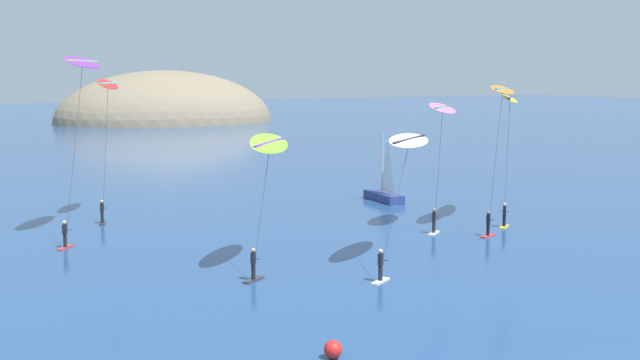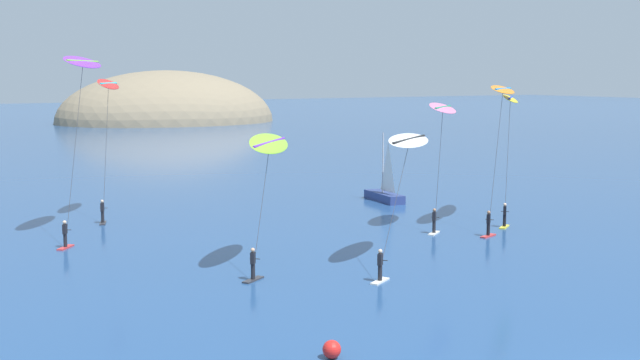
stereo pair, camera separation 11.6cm
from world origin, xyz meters
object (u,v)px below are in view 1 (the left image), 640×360
at_px(kitesurfer_orange, 502,100).
at_px(kitesurfer_pink, 442,117).
at_px(kitesurfer_yellow, 510,108).
at_px(kitesurfer_lime, 269,151).
at_px(kitesurfer_purple, 81,73).
at_px(marker_buoy, 333,349).
at_px(kitesurfer_red, 107,96).
at_px(kitesurfer_white, 408,148).
at_px(sailboat_near, 382,193).

xyz_separation_m(kitesurfer_orange, kitesurfer_pink, (-3.76, 1.71, -1.11)).
bearing_deg(kitesurfer_pink, kitesurfer_yellow, 3.75).
xyz_separation_m(kitesurfer_orange, kitesurfer_yellow, (2.87, 2.14, -0.70)).
bearing_deg(kitesurfer_lime, kitesurfer_pink, 13.76).
relative_size(kitesurfer_purple, kitesurfer_pink, 1.35).
bearing_deg(marker_buoy, kitesurfer_yellow, 34.47).
height_order(kitesurfer_yellow, kitesurfer_pink, kitesurfer_yellow).
xyz_separation_m(kitesurfer_lime, kitesurfer_red, (-2.80, 19.98, 2.56)).
height_order(kitesurfer_orange, kitesurfer_white, kitesurfer_orange).
xyz_separation_m(kitesurfer_yellow, marker_buoy, (-26.45, -18.16, -7.75)).
bearing_deg(kitesurfer_white, kitesurfer_red, 113.01).
distance_m(kitesurfer_purple, kitesurfer_pink, 23.82).
xyz_separation_m(sailboat_near, kitesurfer_white, (-12.04, -19.12, 5.83)).
relative_size(kitesurfer_white, marker_buoy, 11.00).
relative_size(kitesurfer_lime, kitesurfer_pink, 0.85).
xyz_separation_m(kitesurfer_red, kitesurfer_pink, (17.92, -16.27, -1.28)).
xyz_separation_m(sailboat_near, marker_buoy, (-23.75, -30.01, -0.29)).
height_order(sailboat_near, kitesurfer_white, kitesurfer_white).
distance_m(sailboat_near, kitesurfer_red, 23.72).
relative_size(sailboat_near, kitesurfer_orange, 0.60).
xyz_separation_m(kitesurfer_yellow, kitesurfer_pink, (-6.63, -0.43, -0.41)).
bearing_deg(kitesurfer_lime, kitesurfer_purple, 114.23).
bearing_deg(kitesurfer_orange, kitesurfer_yellow, 36.73).
relative_size(kitesurfer_lime, marker_buoy, 10.51).
height_order(kitesurfer_yellow, kitesurfer_lime, kitesurfer_yellow).
relative_size(kitesurfer_orange, kitesurfer_white, 1.28).
distance_m(sailboat_near, kitesurfer_white, 23.33).
bearing_deg(kitesurfer_white, sailboat_near, 57.80).
bearing_deg(kitesurfer_white, kitesurfer_pink, 40.12).
distance_m(sailboat_near, kitesurfer_lime, 25.53).
distance_m(kitesurfer_lime, marker_buoy, 15.98).
bearing_deg(kitesurfer_purple, marker_buoy, -86.85).
bearing_deg(kitesurfer_yellow, marker_buoy, -145.53).
relative_size(kitesurfer_red, kitesurfer_pink, 1.18).
bearing_deg(kitesurfer_orange, kitesurfer_red, 140.32).
distance_m(kitesurfer_red, marker_buoy, 35.12).
relative_size(kitesurfer_purple, kitesurfer_white, 1.53).
bearing_deg(kitesurfer_orange, marker_buoy, -145.81).
height_order(kitesurfer_lime, marker_buoy, kitesurfer_lime).
relative_size(kitesurfer_yellow, kitesurfer_white, 1.19).
bearing_deg(kitesurfer_yellow, kitesurfer_white, -153.75).
height_order(kitesurfer_yellow, marker_buoy, kitesurfer_yellow).
bearing_deg(kitesurfer_purple, kitesurfer_pink, -25.42).
bearing_deg(sailboat_near, kitesurfer_orange, -90.71).
bearing_deg(kitesurfer_orange, kitesurfer_white, -156.64).
distance_m(kitesurfer_white, marker_buoy, 17.13).
height_order(kitesurfer_lime, kitesurfer_pink, kitesurfer_pink).
height_order(kitesurfer_lime, kitesurfer_red, kitesurfer_red).
bearing_deg(kitesurfer_red, kitesurfer_purple, -119.29).
height_order(kitesurfer_orange, kitesurfer_yellow, kitesurfer_orange).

